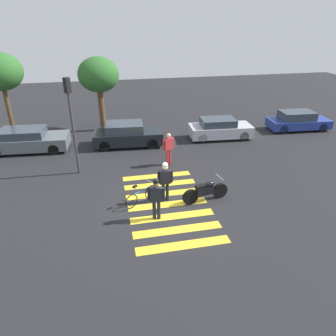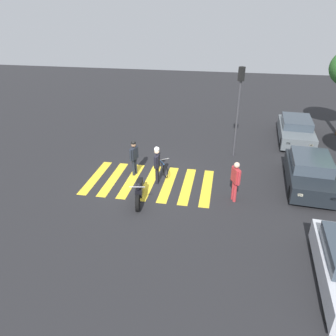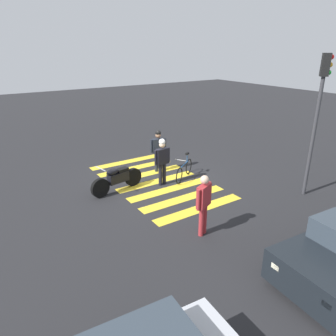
% 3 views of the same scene
% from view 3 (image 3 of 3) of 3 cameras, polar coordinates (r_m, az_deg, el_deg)
% --- Properties ---
extents(ground_plane, '(60.00, 60.00, 0.00)m').
position_cam_3_polar(ground_plane, '(12.48, -2.04, -2.43)').
color(ground_plane, '#232326').
extents(police_motorcycle, '(2.13, 0.68, 1.07)m').
position_cam_3_polar(police_motorcycle, '(11.63, -9.15, -1.97)').
color(police_motorcycle, black).
rests_on(police_motorcycle, ground_plane).
extents(leaning_bicycle, '(1.47, 1.00, 0.99)m').
position_cam_3_polar(leaning_bicycle, '(12.65, 2.95, -0.33)').
color(leaning_bicycle, black).
rests_on(leaning_bicycle, ground_plane).
extents(officer_on_foot, '(0.65, 0.33, 1.80)m').
position_cam_3_polar(officer_on_foot, '(13.16, -1.77, 3.68)').
color(officer_on_foot, '#1E232D').
rests_on(officer_on_foot, ground_plane).
extents(officer_by_motorcycle, '(0.68, 0.24, 1.83)m').
position_cam_3_polar(officer_by_motorcycle, '(11.82, -1.05, 1.74)').
color(officer_by_motorcycle, black).
rests_on(officer_by_motorcycle, ground_plane).
extents(pedestrian_bystander, '(0.66, 0.39, 1.80)m').
position_cam_3_polar(pedestrian_bystander, '(8.71, 6.46, -5.96)').
color(pedestrian_bystander, '#B22D33').
rests_on(pedestrian_bystander, ground_plane).
extents(crosswalk_stripes, '(3.41, 5.85, 0.01)m').
position_cam_3_polar(crosswalk_stripes, '(12.48, -2.04, -2.41)').
color(crosswalk_stripes, yellow).
rests_on(crosswalk_stripes, ground_plane).
extents(traffic_light_pole, '(0.34, 0.34, 4.80)m').
position_cam_3_polar(traffic_light_pole, '(11.56, 25.60, 10.12)').
color(traffic_light_pole, '#38383D').
rests_on(traffic_light_pole, ground_plane).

